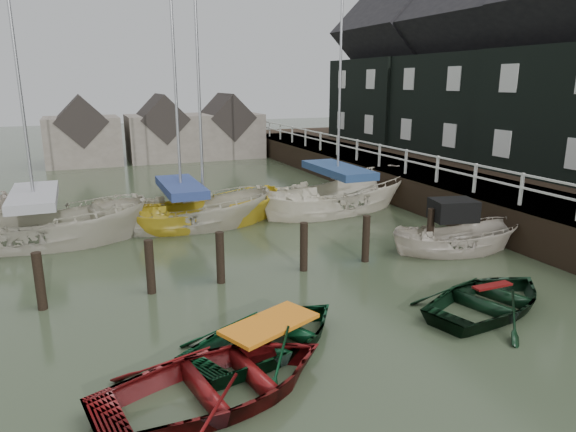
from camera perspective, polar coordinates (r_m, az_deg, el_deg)
name	(u,v)px	position (r m, az deg, el deg)	size (l,w,h in m)	color
ground	(309,322)	(11.63, 2.39, -11.71)	(120.00, 120.00, 0.00)	#313D26
pier	(406,181)	(24.30, 12.94, 3.76)	(3.04, 32.00, 2.70)	black
land_strip	(497,187)	(27.95, 22.18, 2.96)	(14.00, 38.00, 1.50)	black
quay_houses	(532,70)	(26.53, 25.45, 14.45)	(6.52, 28.14, 10.01)	black
mooring_pilings	(224,264)	(13.69, -7.16, -5.36)	(13.72, 0.22, 1.80)	black
far_sheds	(159,132)	(35.97, -14.10, 9.00)	(14.00, 4.08, 4.39)	#665B51
rowboat_red	(220,398)	(9.26, -7.58, -19.38)	(2.98, 4.17, 0.86)	#590C0D
rowboat_green	(270,348)	(10.63, -2.00, -14.42)	(2.68, 3.75, 0.78)	black
rowboat_dkgreen	(490,309)	(13.11, 21.51, -9.62)	(2.73, 3.82, 0.79)	black
motorboat	(454,249)	(16.85, 17.96, -3.52)	(4.32, 2.42, 2.44)	beige
sailboat_a	(40,242)	(18.75, -25.88, -2.62)	(7.27, 3.70, 11.82)	#B8B19D
sailboat_b	(183,225)	(19.21, -11.60, -1.00)	(6.81, 3.54, 12.11)	#BDB7A1
sailboat_c	(205,225)	(19.29, -9.25, -0.98)	(5.96, 2.43, 10.99)	gold
sailboat_d	(337,208)	(21.46, 5.46, 0.87)	(7.71, 4.08, 12.07)	silver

